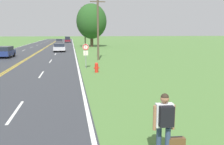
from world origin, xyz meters
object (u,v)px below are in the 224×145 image
hitchhiker_person (165,119)px  car_dark_blue_hatchback_approaching (5,52)px  traffic_sign (86,50)px  car_maroon_van_receding (68,39)px  car_dark_grey_hatchback_mid_far (59,41)px  tree_behind_sign (92,21)px  fire_hydrant (97,67)px  car_silver_sedan_mid_near (59,47)px

hitchhiker_person → car_dark_blue_hatchback_approaching: hitchhiker_person is taller
traffic_sign → car_maroon_van_receding: 58.35m
car_dark_blue_hatchback_approaching → car_dark_grey_hatchback_mid_far: bearing=-7.1°
hitchhiker_person → tree_behind_sign: bearing=0.5°
car_maroon_van_receding → car_dark_blue_hatchback_approaching: bearing=-9.4°
fire_hydrant → car_dark_grey_hatchback_mid_far: car_dark_grey_hatchback_mid_far is taller
traffic_sign → car_dark_blue_hatchback_approaching: bearing=131.4°
car_dark_blue_hatchback_approaching → car_dark_grey_hatchback_mid_far: car_dark_blue_hatchback_approaching is taller
hitchhiker_person → car_maroon_van_receding: size_ratio=0.44×
car_silver_sedan_mid_near → car_maroon_van_receding: car_maroon_van_receding is taller
tree_behind_sign → car_silver_sedan_mid_near: size_ratio=2.32×
fire_hydrant → car_dark_grey_hatchback_mid_far: bearing=96.1°
traffic_sign → car_dark_grey_hatchback_mid_far: traffic_sign is taller
car_dark_blue_hatchback_approaching → car_silver_sedan_mid_near: bearing=-35.1°
fire_hydrant → car_silver_sedan_mid_near: (-4.04, 22.72, 0.31)m
car_silver_sedan_mid_near → car_dark_grey_hatchback_mid_far: (-1.23, 26.33, 0.06)m
traffic_sign → car_dark_grey_hatchback_mid_far: bearing=95.6°
fire_hydrant → car_dark_grey_hatchback_mid_far: (-5.27, 49.05, 0.37)m
fire_hydrant → car_dark_blue_hatchback_approaching: 17.46m
tree_behind_sign → car_dark_grey_hatchback_mid_far: 16.45m
tree_behind_sign → car_dark_blue_hatchback_approaching: 26.06m
fire_hydrant → tree_behind_sign: (2.72, 35.55, 5.33)m
car_silver_sedan_mid_near → car_dark_grey_hatchback_mid_far: size_ratio=1.19×
hitchhiker_person → fire_hydrant: (-0.31, 13.89, -0.65)m
hitchhiker_person → car_silver_sedan_mid_near: 36.87m
tree_behind_sign → traffic_sign: bearing=-95.9°
car_dark_blue_hatchback_approaching → hitchhiker_person: bearing=-156.6°
hitchhiker_person → car_silver_sedan_mid_near: (-4.35, 36.61, -0.34)m
hitchhiker_person → car_maroon_van_receding: car_maroon_van_receding is taller
traffic_sign → car_dark_blue_hatchback_approaching: size_ratio=0.58×
traffic_sign → car_maroon_van_receding: bearing=92.3°
fire_hydrant → car_maroon_van_receding: bearing=92.9°
car_dark_grey_hatchback_mid_far → car_maroon_van_receding: bearing=166.8°
traffic_sign → tree_behind_sign: tree_behind_sign is taller
traffic_sign → car_maroon_van_receding: size_ratio=0.57×
hitchhiker_person → fire_hydrant: size_ratio=2.11×
fire_hydrant → car_silver_sedan_mid_near: size_ratio=0.20×
fire_hydrant → car_dark_grey_hatchback_mid_far: size_ratio=0.24×
hitchhiker_person → traffic_sign: (-1.04, 16.33, 0.63)m
car_silver_sedan_mid_near → car_maroon_van_receding: (0.96, 38.02, 0.26)m
hitchhiker_person → car_dark_grey_hatchback_mid_far: (-5.57, 62.94, -0.28)m
car_silver_sedan_mid_near → traffic_sign: bearing=7.6°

